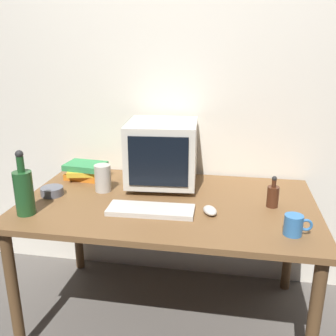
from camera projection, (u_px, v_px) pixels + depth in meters
ground_plane at (168, 315)px, 2.20m from camera, size 6.00×6.00×0.00m
back_wall at (183, 87)px, 2.29m from camera, size 4.00×0.08×2.50m
desk at (168, 214)px, 2.00m from camera, size 1.51×0.90×0.72m
crt_monitor at (162, 153)px, 2.14m from camera, size 0.41×0.41×0.37m
keyboard at (151, 210)px, 1.84m from camera, size 0.43×0.17×0.02m
computer_mouse at (210, 210)px, 1.82m from camera, size 0.09×0.12×0.04m
bottle_tall at (24, 191)px, 1.79m from camera, size 0.09×0.09×0.32m
bottle_short at (273, 195)px, 1.89m from camera, size 0.06×0.06×0.16m
book_stack at (86, 171)px, 2.28m from camera, size 0.26×0.21×0.10m
mug at (294, 225)px, 1.61m from camera, size 0.12×0.08×0.09m
cd_spindle at (52, 191)px, 2.05m from camera, size 0.12×0.12×0.04m
metal_canister at (103, 178)px, 2.09m from camera, size 0.09×0.09×0.15m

